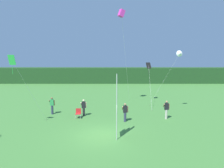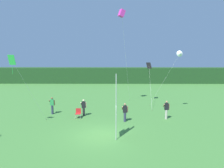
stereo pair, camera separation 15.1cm
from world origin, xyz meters
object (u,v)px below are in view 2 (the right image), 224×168
(person_near_banner, at_px, (84,107))
(person_far_right, at_px, (166,109))
(kite_green_diamond_3, at_px, (14,64))
(folding_chair, at_px, (78,113))
(kite_magenta_box_1, at_px, (122,14))
(person_mid_field, at_px, (52,105))
(banner_flag, at_px, (116,108))
(person_far_left, at_px, (125,112))
(kite_black_diamond_0, at_px, (149,68))
(kite_white_delta_2, at_px, (180,54))

(person_near_banner, xyz_separation_m, person_far_right, (7.69, -0.90, 0.05))
(kite_green_diamond_3, bearing_deg, folding_chair, 32.31)
(kite_green_diamond_3, bearing_deg, kite_magenta_box_1, 40.03)
(person_near_banner, xyz_separation_m, kite_green_diamond_3, (-4.83, -3.41, 4.35))
(person_far_right, height_order, folding_chair, person_far_right)
(person_mid_field, bearing_deg, banner_flag, -43.21)
(banner_flag, height_order, person_near_banner, banner_flag)
(folding_chair, xyz_separation_m, kite_green_diamond_3, (-4.40, -2.78, 4.70))
(folding_chair, bearing_deg, person_near_banner, 55.34)
(person_mid_field, relative_size, person_far_left, 1.02)
(person_near_banner, height_order, kite_green_diamond_3, kite_green_diamond_3)
(person_far_left, xyz_separation_m, kite_magenta_box_1, (-0.14, 5.42, 9.22))
(kite_green_diamond_3, bearing_deg, banner_flag, -13.25)
(kite_black_diamond_0, height_order, kite_magenta_box_1, kite_magenta_box_1)
(kite_magenta_box_1, bearing_deg, person_far_right, -49.65)
(kite_black_diamond_0, xyz_separation_m, kite_green_diamond_3, (-11.89, -8.87, 0.98))
(kite_green_diamond_3, bearing_deg, kite_black_diamond_0, 36.71)
(folding_chair, relative_size, kite_black_diamond_0, 0.18)
(person_far_left, bearing_deg, kite_green_diamond_3, -168.55)
(folding_chair, distance_m, kite_black_diamond_0, 10.35)
(person_near_banner, bearing_deg, person_far_right, -6.65)
(folding_chair, bearing_deg, person_far_left, -13.32)
(person_mid_field, bearing_deg, kite_black_diamond_0, 25.42)
(folding_chair, relative_size, kite_magenta_box_1, 0.08)
(kite_white_delta_2, distance_m, kite_green_diamond_3, 15.13)
(banner_flag, xyz_separation_m, folding_chair, (-3.47, 4.63, -1.73))
(person_mid_field, relative_size, kite_black_diamond_0, 0.35)
(person_far_right, bearing_deg, kite_black_diamond_0, 95.63)
(folding_chair, bearing_deg, person_mid_field, 156.17)
(person_near_banner, xyz_separation_m, person_far_left, (3.86, -1.64, 0.03))
(kite_white_delta_2, relative_size, kite_green_diamond_3, 1.06)
(person_far_right, height_order, kite_magenta_box_1, kite_magenta_box_1)
(person_near_banner, xyz_separation_m, kite_white_delta_2, (9.43, 1.60, 5.04))
(folding_chair, bearing_deg, person_far_right, -1.90)
(person_far_right, height_order, kite_white_delta_2, kite_white_delta_2)
(person_far_left, distance_m, kite_white_delta_2, 8.17)
(person_mid_field, height_order, kite_black_diamond_0, kite_black_diamond_0)
(banner_flag, height_order, kite_green_diamond_3, kite_green_diamond_3)
(kite_black_diamond_0, bearing_deg, folding_chair, -140.92)
(banner_flag, xyz_separation_m, kite_green_diamond_3, (-7.86, 1.85, 2.97))
(kite_green_diamond_3, bearing_deg, person_near_banner, 35.20)
(person_far_left, distance_m, person_far_right, 3.90)
(person_near_banner, height_order, folding_chair, person_near_banner)
(person_near_banner, relative_size, kite_black_diamond_0, 0.34)
(banner_flag, xyz_separation_m, person_mid_field, (-6.22, 5.85, -1.33))
(banner_flag, height_order, person_far_right, banner_flag)
(person_near_banner, height_order, kite_white_delta_2, kite_white_delta_2)
(kite_white_delta_2, bearing_deg, person_far_left, -149.73)
(kite_magenta_box_1, bearing_deg, kite_white_delta_2, -20.82)
(person_far_left, relative_size, kite_magenta_box_1, 0.16)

